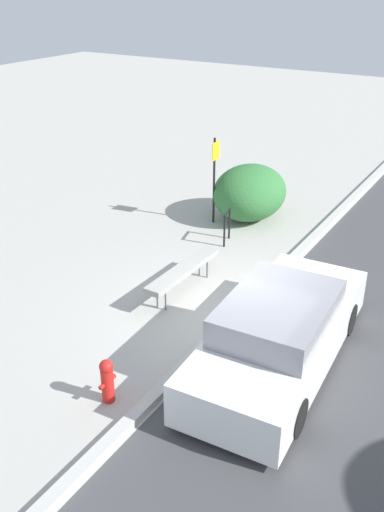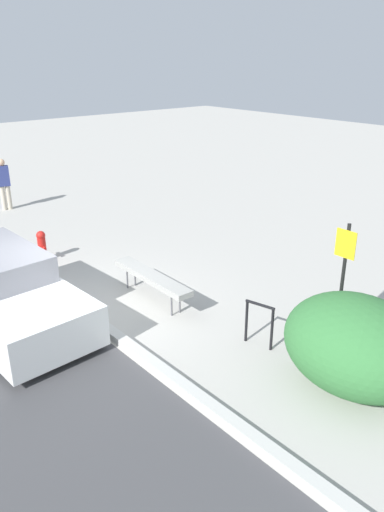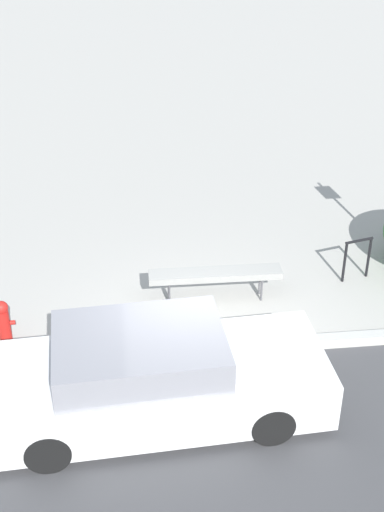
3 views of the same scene
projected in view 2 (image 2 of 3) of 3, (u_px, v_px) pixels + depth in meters
name	position (u px, v px, depth m)	size (l,w,h in m)	color
ground_plane	(84.00, 315.00, 9.83)	(60.00, 60.00, 0.00)	#ADAAA3
curb	(84.00, 312.00, 9.81)	(60.00, 0.20, 0.13)	#B7B7B2
bench	(152.00, 277.00, 10.24)	(2.29, 0.40, 0.58)	#515156
bike_rack	(259.00, 320.00, 8.62)	(0.55, 0.18, 0.83)	black
sign_post	(342.00, 277.00, 8.16)	(0.36, 0.08, 2.30)	black
fire_hydrant	(42.00, 245.00, 12.27)	(0.36, 0.22, 0.77)	red
shrub_hedge	(356.00, 345.00, 7.46)	(2.28, 1.89, 1.47)	#337038
pedestrian	(4.00, 183.00, 16.13)	(0.30, 0.42, 1.67)	#B7AD99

